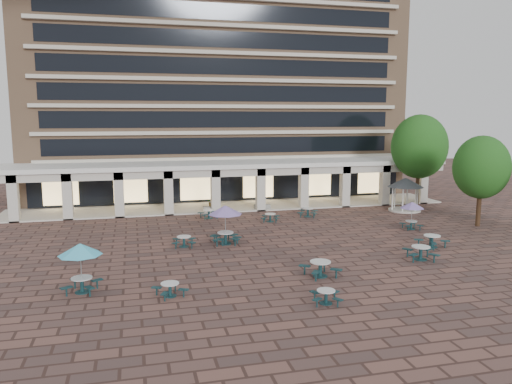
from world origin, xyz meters
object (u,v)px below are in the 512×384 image
gazebo (406,186)px  planter_right (262,203)px  planter_left (212,206)px  picnic_table_1 (320,267)px  picnic_table_0 (170,288)px  picnic_table_2 (326,295)px

gazebo → planter_right: 13.38m
gazebo → planter_left: gazebo is taller
picnic_table_1 → planter_right: bearing=75.8°
picnic_table_0 → picnic_table_2: 7.53m
planter_left → picnic_table_0: bearing=-104.2°
gazebo → planter_right: size_ratio=2.20×
gazebo → planter_right: gazebo is taller
gazebo → planter_right: bearing=163.2°
picnic_table_0 → planter_right: bearing=44.9°
picnic_table_2 → gazebo: 25.65m
picnic_table_0 → gazebo: (22.88, 17.35, 1.91)m
picnic_table_2 → planter_right: size_ratio=1.13×
picnic_table_0 → picnic_table_1: bearing=-11.8°
picnic_table_1 → planter_left: bearing=89.5°
picnic_table_0 → planter_left: (5.36, 21.18, 0.16)m
picnic_table_1 → planter_right: 20.17m
picnic_table_0 → picnic_table_2: picnic_table_0 is taller
picnic_table_0 → planter_right: 23.50m
picnic_table_1 → gazebo: bearing=39.3°
picnic_table_1 → planter_right: (1.96, 20.08, 0.06)m
picnic_table_2 → gazebo: bearing=65.7°
picnic_table_0 → picnic_table_2: size_ratio=1.07×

